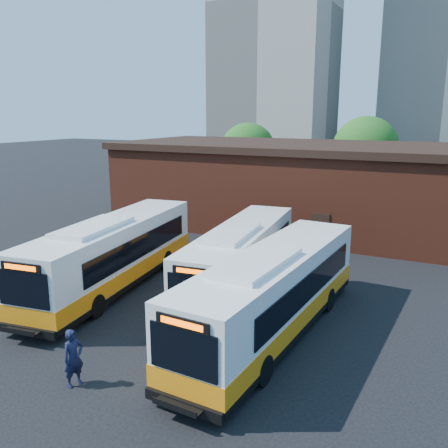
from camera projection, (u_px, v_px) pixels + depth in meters
The scene contains 9 objects.
ground at pixel (159, 324), 19.88m from camera, with size 220.00×220.00×0.00m, color black.
bus_midwest at pixel (113, 256), 23.83m from camera, with size 4.45×13.41×3.60m.
bus_mideast at pixel (241, 260), 23.57m from camera, with size 3.86×12.45×3.34m.
bus_east at pixel (273, 296), 18.67m from camera, with size 3.40×13.14×3.55m.
transit_worker at pixel (74, 358), 15.25m from camera, with size 0.70×0.46×1.93m, color black.
depot_building at pixel (304, 184), 36.56m from camera, with size 28.60×12.60×6.40m.
tree_west at pixel (248, 151), 51.03m from camera, with size 6.00×6.00×7.65m.
tree_mid at pixel (365, 149), 47.47m from camera, with size 6.56×6.56×8.36m.
tower_left at pixel (277, 4), 85.77m from camera, with size 20.00×18.00×56.20m.
Camera 1 is at (10.66, -15.23, 8.66)m, focal length 38.00 mm.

